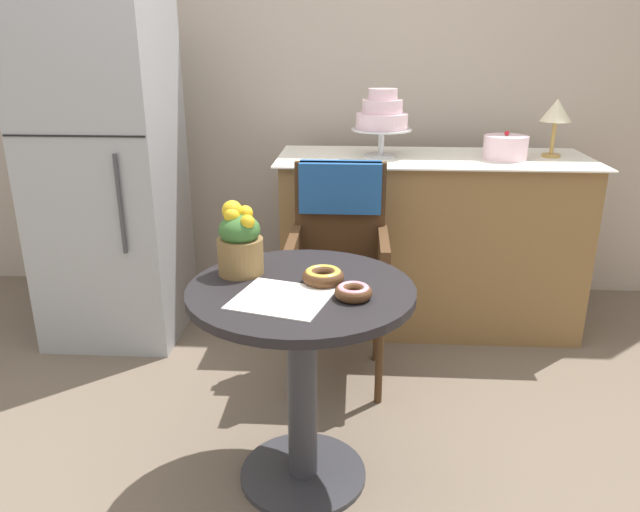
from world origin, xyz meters
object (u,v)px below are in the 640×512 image
object	(u,v)px
wicker_chair	(339,238)
table_lamp	(556,113)
donut_mid	(323,276)
cafe_table	(302,347)
tiered_cake_stand	(382,116)
donut_front	(353,291)
flower_vase	(240,240)
round_layer_cake	(505,147)
refrigerator	(107,171)

from	to	relation	value
wicker_chair	table_lamp	size ratio (longest dim) A/B	3.35
donut_mid	cafe_table	bearing A→B (deg)	-153.46
donut_mid	tiered_cake_stand	world-z (taller)	tiered_cake_stand
donut_front	donut_mid	world-z (taller)	donut_mid
flower_vase	wicker_chair	bearing A→B (deg)	65.00
round_layer_cake	cafe_table	bearing A→B (deg)	-125.06
flower_vase	round_layer_cake	xyz separation A→B (m)	(1.10, 1.16, 0.12)
round_layer_cake	refrigerator	xyz separation A→B (m)	(-1.94, -0.17, -0.11)
donut_front	tiered_cake_stand	distance (m)	1.43
table_lamp	refrigerator	world-z (taller)	refrigerator
wicker_chair	tiered_cake_stand	bearing A→B (deg)	73.24
tiered_cake_stand	refrigerator	distance (m)	1.37
wicker_chair	refrigerator	bearing A→B (deg)	166.05
donut_front	flower_vase	world-z (taller)	flower_vase
flower_vase	refrigerator	size ratio (longest dim) A/B	0.14
wicker_chair	round_layer_cake	size ratio (longest dim) A/B	4.48
flower_vase	tiered_cake_stand	distance (m)	1.32
cafe_table	donut_front	size ratio (longest dim) A/B	6.33
refrigerator	donut_front	bearing A→B (deg)	-44.20
cafe_table	refrigerator	size ratio (longest dim) A/B	0.42
cafe_table	round_layer_cake	size ratio (longest dim) A/B	3.38
round_layer_cake	table_lamp	world-z (taller)	table_lamp
donut_mid	refrigerator	xyz separation A→B (m)	(-1.12, 1.07, 0.10)
wicker_chair	donut_front	xyz separation A→B (m)	(0.07, -0.84, 0.10)
donut_mid	flower_vase	size ratio (longest dim) A/B	0.55
cafe_table	table_lamp	distance (m)	1.86
cafe_table	donut_front	world-z (taller)	donut_front
donut_mid	table_lamp	bearing A→B (deg)	50.75
table_lamp	flower_vase	bearing A→B (deg)	-137.49
flower_vase	tiered_cake_stand	xyz separation A→B (m)	(0.49, 1.19, 0.26)
table_lamp	cafe_table	bearing A→B (deg)	-130.26
donut_front	cafe_table	bearing A→B (deg)	153.81
flower_vase	table_lamp	size ratio (longest dim) A/B	0.85
wicker_chair	refrigerator	world-z (taller)	refrigerator
round_layer_cake	table_lamp	distance (m)	0.30
donut_front	refrigerator	bearing A→B (deg)	135.80
refrigerator	flower_vase	bearing A→B (deg)	-49.75
donut_front	donut_mid	bearing A→B (deg)	130.24
tiered_cake_stand	round_layer_cake	xyz separation A→B (m)	(0.60, -0.03, -0.14)
flower_vase	donut_mid	bearing A→B (deg)	-14.87
donut_front	round_layer_cake	world-z (taller)	round_layer_cake
refrigerator	cafe_table	bearing A→B (deg)	-46.33
tiered_cake_stand	refrigerator	world-z (taller)	refrigerator
table_lamp	donut_front	bearing A→B (deg)	-124.34
round_layer_cake	table_lamp	size ratio (longest dim) A/B	0.75
tiered_cake_stand	table_lamp	world-z (taller)	tiered_cake_stand
wicker_chair	donut_mid	bearing A→B (deg)	-89.64
cafe_table	donut_mid	xyz separation A→B (m)	(0.07, 0.03, 0.24)
tiered_cake_stand	refrigerator	size ratio (longest dim) A/B	0.19
round_layer_cake	flower_vase	bearing A→B (deg)	-133.45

